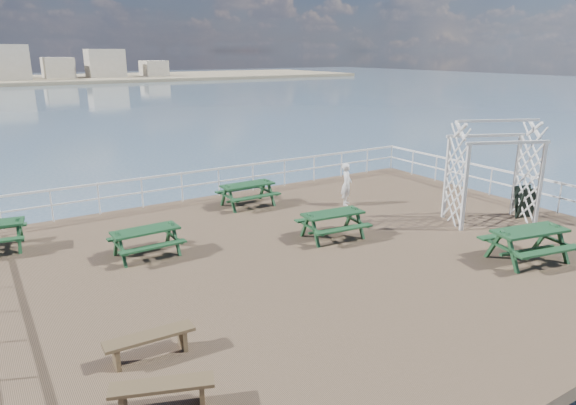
{
  "coord_description": "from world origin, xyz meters",
  "views": [
    {
      "loc": [
        -7.85,
        -10.62,
        5.33
      ],
      "look_at": [
        -0.25,
        1.49,
        1.1
      ],
      "focal_mm": 32.0,
      "sensor_mm": 36.0,
      "label": 1
    }
  ],
  "objects_px": {
    "picnic_table_e": "(529,238)",
    "flat_bench_near": "(150,340)",
    "picnic_table_d": "(146,236)",
    "picnic_table_c": "(333,219)",
    "flat_bench_far": "(162,390)",
    "person": "(347,184)",
    "trellis_arbor": "(492,178)",
    "picnic_table_b": "(248,190)"
  },
  "relations": [
    {
      "from": "picnic_table_e",
      "to": "flat_bench_near",
      "type": "distance_m",
      "value": 9.89
    },
    {
      "from": "picnic_table_d",
      "to": "picnic_table_e",
      "type": "bearing_deg",
      "value": -35.48
    },
    {
      "from": "picnic_table_c",
      "to": "flat_bench_far",
      "type": "xyz_separation_m",
      "value": [
        -6.8,
        -4.72,
        -0.23
      ]
    },
    {
      "from": "flat_bench_far",
      "to": "person",
      "type": "height_order",
      "value": "person"
    },
    {
      "from": "trellis_arbor",
      "to": "person",
      "type": "xyz_separation_m",
      "value": [
        -2.68,
        3.98,
        -0.71
      ]
    },
    {
      "from": "picnic_table_e",
      "to": "flat_bench_near",
      "type": "bearing_deg",
      "value": -173.79
    },
    {
      "from": "picnic_table_d",
      "to": "flat_bench_far",
      "type": "bearing_deg",
      "value": -106.7
    },
    {
      "from": "picnic_table_e",
      "to": "person",
      "type": "height_order",
      "value": "person"
    },
    {
      "from": "picnic_table_d",
      "to": "flat_bench_far",
      "type": "relative_size",
      "value": 1.11
    },
    {
      "from": "flat_bench_far",
      "to": "flat_bench_near",
      "type": "bearing_deg",
      "value": 100.24
    },
    {
      "from": "picnic_table_c",
      "to": "person",
      "type": "relative_size",
      "value": 1.29
    },
    {
      "from": "flat_bench_near",
      "to": "trellis_arbor",
      "type": "xyz_separation_m",
      "value": [
        11.68,
        1.74,
        1.13
      ]
    },
    {
      "from": "picnic_table_c",
      "to": "picnic_table_e",
      "type": "distance_m",
      "value": 5.29
    },
    {
      "from": "picnic_table_c",
      "to": "flat_bench_near",
      "type": "height_order",
      "value": "picnic_table_c"
    },
    {
      "from": "picnic_table_d",
      "to": "trellis_arbor",
      "type": "xyz_separation_m",
      "value": [
        10.24,
        -3.06,
        0.93
      ]
    },
    {
      "from": "picnic_table_d",
      "to": "trellis_arbor",
      "type": "height_order",
      "value": "trellis_arbor"
    },
    {
      "from": "picnic_table_e",
      "to": "trellis_arbor",
      "type": "height_order",
      "value": "trellis_arbor"
    },
    {
      "from": "flat_bench_near",
      "to": "person",
      "type": "relative_size",
      "value": 1.06
    },
    {
      "from": "trellis_arbor",
      "to": "flat_bench_far",
      "type": "bearing_deg",
      "value": -140.54
    },
    {
      "from": "picnic_table_b",
      "to": "person",
      "type": "bearing_deg",
      "value": -30.74
    },
    {
      "from": "picnic_table_e",
      "to": "trellis_arbor",
      "type": "relative_size",
      "value": 0.69
    },
    {
      "from": "picnic_table_c",
      "to": "picnic_table_d",
      "type": "height_order",
      "value": "picnic_table_c"
    },
    {
      "from": "flat_bench_near",
      "to": "flat_bench_far",
      "type": "bearing_deg",
      "value": -98.76
    },
    {
      "from": "picnic_table_c",
      "to": "picnic_table_d",
      "type": "relative_size",
      "value": 1.09
    },
    {
      "from": "picnic_table_d",
      "to": "flat_bench_near",
      "type": "bearing_deg",
      "value": -108.13
    },
    {
      "from": "picnic_table_c",
      "to": "picnic_table_b",
      "type": "bearing_deg",
      "value": 103.57
    },
    {
      "from": "picnic_table_e",
      "to": "person",
      "type": "xyz_separation_m",
      "value": [
        -0.85,
        6.6,
        0.13
      ]
    },
    {
      "from": "trellis_arbor",
      "to": "person",
      "type": "bearing_deg",
      "value": 148.36
    },
    {
      "from": "trellis_arbor",
      "to": "person",
      "type": "distance_m",
      "value": 4.85
    },
    {
      "from": "picnic_table_b",
      "to": "flat_bench_far",
      "type": "height_order",
      "value": "picnic_table_b"
    },
    {
      "from": "flat_bench_near",
      "to": "picnic_table_d",
      "type": "bearing_deg",
      "value": 75.05
    },
    {
      "from": "picnic_table_e",
      "to": "trellis_arbor",
      "type": "distance_m",
      "value": 3.3
    },
    {
      "from": "flat_bench_far",
      "to": "picnic_table_b",
      "type": "bearing_deg",
      "value": 75.99
    },
    {
      "from": "person",
      "to": "picnic_table_d",
      "type": "bearing_deg",
      "value": 142.88
    },
    {
      "from": "picnic_table_e",
      "to": "picnic_table_b",
      "type": "bearing_deg",
      "value": 126.29
    },
    {
      "from": "picnic_table_d",
      "to": "picnic_table_e",
      "type": "height_order",
      "value": "picnic_table_e"
    },
    {
      "from": "flat_bench_far",
      "to": "person",
      "type": "relative_size",
      "value": 1.06
    },
    {
      "from": "flat_bench_near",
      "to": "person",
      "type": "xyz_separation_m",
      "value": [
        9.0,
        5.72,
        0.41
      ]
    },
    {
      "from": "flat_bench_far",
      "to": "picnic_table_d",
      "type": "bearing_deg",
      "value": 95.48
    },
    {
      "from": "picnic_table_e",
      "to": "flat_bench_far",
      "type": "xyz_separation_m",
      "value": [
        -10.12,
        -0.6,
        -0.29
      ]
    },
    {
      "from": "picnic_table_b",
      "to": "flat_bench_near",
      "type": "relative_size",
      "value": 1.17
    },
    {
      "from": "picnic_table_c",
      "to": "flat_bench_near",
      "type": "relative_size",
      "value": 1.21
    }
  ]
}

